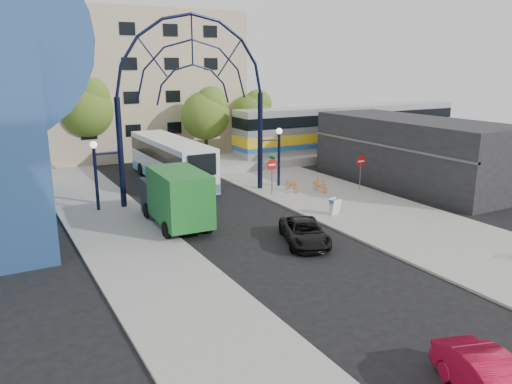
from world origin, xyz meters
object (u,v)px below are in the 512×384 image
tree_north_c (253,112)px  tree_north_b (86,107)px  green_truck (175,197)px  train_car (351,127)px  bike_near_b (320,184)px  black_suv (305,232)px  street_name_sign (272,164)px  stop_sign (272,168)px  tree_north_a (207,113)px  bike_near_a (292,184)px  sandwich_board (335,205)px  city_bus (171,160)px  do_not_enter_sign (361,165)px  gateway_arch (193,70)px  red_sedan (493,383)px

tree_north_c → tree_north_b: bearing=172.9°
green_truck → train_car: bearing=31.6°
bike_near_b → black_suv: bearing=-132.3°
street_name_sign → stop_sign: bearing=-123.6°
tree_north_a → bike_near_a: tree_north_a is taller
green_truck → stop_sign: bearing=22.5°
street_name_sign → bike_near_a: size_ratio=1.56×
sandwich_board → bike_near_a: bearing=81.0°
stop_sign → green_truck: 8.68m
sandwich_board → tree_north_c: 23.17m
train_car → stop_sign: bearing=-146.7°
sandwich_board → black_suv: black_suv is taller
sandwich_board → train_car: 21.65m
tree_north_a → stop_sign: bearing=-95.4°
bike_near_a → city_bus: bearing=135.6°
street_name_sign → sandwich_board: (0.40, -6.62, -1.39)m
stop_sign → do_not_enter_sign: 6.51m
tree_north_b → green_truck: size_ratio=1.19×
green_truck → black_suv: (4.71, -6.03, -1.06)m
train_car → black_suv: (-18.64, -19.00, -2.29)m
sandwich_board → city_bus: city_bus is taller
green_truck → bike_near_b: (11.59, 2.01, -1.02)m
train_car → black_suv: 26.71m
gateway_arch → tree_north_a: (6.12, 11.93, -3.95)m
train_car → red_sedan: (-21.42, -31.82, -2.25)m
tree_north_b → sandwich_board: bearing=-68.4°
do_not_enter_sign → street_name_sign: 6.36m
sandwich_board → red_sedan: 17.29m
sandwich_board → black_suv: size_ratio=0.23×
tree_north_c → green_truck: 24.56m
gateway_arch → train_car: size_ratio=0.54×
stop_sign → tree_north_b: (-8.68, 17.93, 3.27)m
stop_sign → bike_near_a: stop_sign is taller
green_truck → gateway_arch: bearing=58.6°
city_bus → bike_near_b: (8.08, -8.38, -1.12)m
tree_north_c → red_sedan: bearing=-109.7°
bike_near_a → stop_sign: bearing=-171.4°
gateway_arch → train_car: bearing=21.8°
tree_north_c → bike_near_b: bearing=-103.0°
train_car → tree_north_a: size_ratio=3.59×
sandwich_board → train_car: size_ratio=0.04×
gateway_arch → tree_north_b: bearing=103.7°
black_suv → red_sedan: (-2.78, -12.82, 0.04)m
green_truck → red_sedan: bearing=-81.6°
gateway_arch → stop_sign: bearing=-22.6°
do_not_enter_sign → train_car: bearing=53.1°
tree_north_a → bike_near_a: 14.37m
tree_north_c → bike_near_a: bearing=-109.3°
tree_north_a → city_bus: bearing=-132.5°
stop_sign → bike_near_b: (3.44, -0.96, -1.35)m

